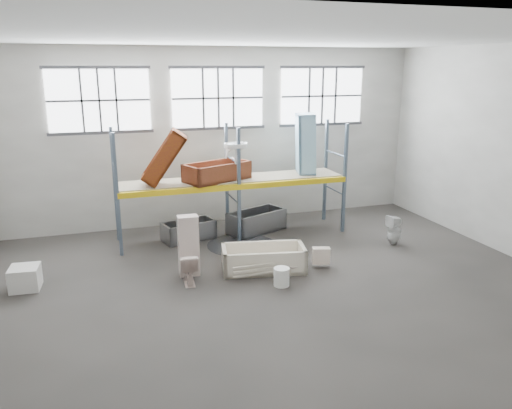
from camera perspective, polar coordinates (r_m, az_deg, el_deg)
name	(u,v)px	position (r m, az deg, el deg)	size (l,w,h in m)	color
floor	(278,289)	(10.75, 2.51, -9.51)	(12.00, 10.00, 0.10)	#4A4540
ceiling	(281,33)	(9.77, 2.88, 18.75)	(12.00, 10.00, 0.10)	silver
wall_back	(218,137)	(14.72, -4.33, 7.64)	(12.00, 0.10, 5.00)	#9C9991
wall_front	(449,261)	(5.70, 21.00, -6.00)	(12.00, 0.10, 5.00)	#9F9C93
window_left	(99,100)	(14.09, -17.29, 11.16)	(2.60, 0.04, 1.60)	white
window_mid	(218,98)	(14.50, -4.31, 11.90)	(2.60, 0.04, 1.60)	white
window_right	(322,96)	(15.58, 7.45, 12.05)	(2.60, 0.04, 1.60)	white
rack_upright_la	(117,196)	(12.39, -15.38, 0.94)	(0.08, 0.08, 3.00)	slate
rack_upright_lb	(115,185)	(13.56, -15.66, 2.14)	(0.08, 0.08, 3.00)	slate
rack_upright_ma	(239,187)	(12.86, -1.94, 2.01)	(0.08, 0.08, 3.00)	slate
rack_upright_mb	(227,177)	(13.98, -3.31, 3.09)	(0.08, 0.08, 3.00)	slate
rack_upright_ra	(345,179)	(13.97, 9.98, 2.86)	(0.08, 0.08, 3.00)	slate
rack_upright_rb	(325,171)	(15.01, 7.85, 3.82)	(0.08, 0.08, 3.00)	slate
rack_beam_front	(239,187)	(12.86, -1.94, 2.01)	(6.00, 0.10, 0.14)	yellow
rack_beam_back	(227,177)	(13.98, -3.31, 3.09)	(6.00, 0.10, 0.14)	yellow
shelf_deck	(233,179)	(13.40, -2.65, 2.90)	(5.90, 1.10, 0.03)	gray
wet_patch	(242,245)	(13.10, -1.63, -4.57)	(1.80, 1.80, 0.00)	black
bathtub_beige	(264,259)	(11.46, 0.85, -6.12)	(1.86, 0.88, 0.55)	beige
cistern_spare	(321,256)	(11.70, 7.36, -5.76)	(0.40, 0.19, 0.38)	beige
sink_in_tub	(292,266)	(11.35, 4.07, -7.00)	(0.41, 0.41, 0.14)	beige
toilet_beige	(189,268)	(10.87, -7.63, -7.13)	(0.38, 0.66, 0.68)	beige
cistern_tall	(189,246)	(11.16, -7.63, -4.63)	(0.44, 0.28, 1.36)	beige
toilet_white	(394,230)	(13.52, 15.36, -2.78)	(0.35, 0.36, 0.77)	white
steel_tub_left	(189,230)	(13.55, -7.60, -2.91)	(1.36, 0.64, 0.50)	#9EA0A5
steel_tub_right	(256,221)	(14.07, 0.04, -1.88)	(1.61, 0.75, 0.59)	#9A9CA2
rust_tub_flat	(217,172)	(13.17, -4.43, 3.72)	(1.70, 0.80, 0.48)	maroon
rust_tub_tilted	(164,157)	(12.69, -10.33, 5.25)	(1.45, 0.68, 0.41)	#7D3C0B
sink_on_shelf	(236,162)	(12.93, -2.28, 4.77)	(0.61, 0.47, 0.55)	white
blue_tub_upright	(305,144)	(14.02, 5.61, 6.80)	(1.66, 0.78, 0.47)	#8CBDD9
bucket	(282,277)	(10.72, 2.90, -8.16)	(0.33, 0.33, 0.39)	white
carton_far	(25,278)	(11.58, -24.62, -7.54)	(0.58, 0.58, 0.48)	silver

